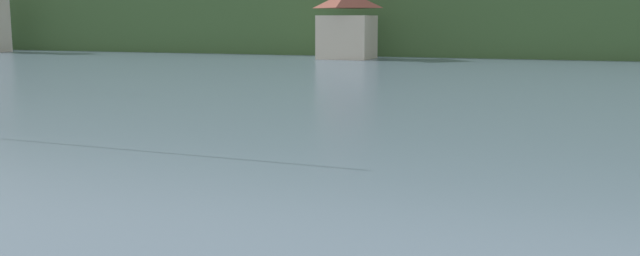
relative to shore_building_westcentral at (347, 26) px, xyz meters
The scene contains 1 object.
shore_building_westcentral is the anchor object (origin of this frame).
Camera 1 is at (6.92, 20.14, 4.21)m, focal length 39.99 mm.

